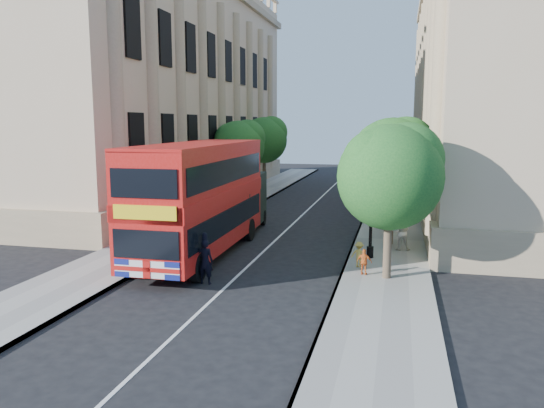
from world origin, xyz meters
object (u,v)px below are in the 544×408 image
Objects in this scene: lamp_post at (371,204)px; box_van at (239,204)px; double_decker_bus at (200,196)px; woman_pedestrian at (401,232)px; police_constable at (205,262)px.

box_van is at bearing 147.61° from lamp_post.
double_decker_bus is 6.19× the size of woman_pedestrian.
box_van is 9.96m from police_constable.
lamp_post is 0.47× the size of double_decker_bus.
lamp_post is at bearing -37.19° from box_van.
police_constable is at bearing 42.16° from woman_pedestrian.
police_constable is 0.98× the size of woman_pedestrian.
double_decker_bus is (-7.59, -1.06, 0.28)m from lamp_post.
box_van is (-7.52, 4.77, -0.96)m from lamp_post.
double_decker_bus is 1.93× the size of box_van.
lamp_post is 7.91m from police_constable.
police_constable is at bearing -85.30° from box_van.
double_decker_bus reaches higher than police_constable.
box_van reaches higher than woman_pedestrian.
lamp_post is 2.98× the size of police_constable.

